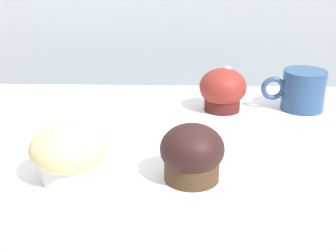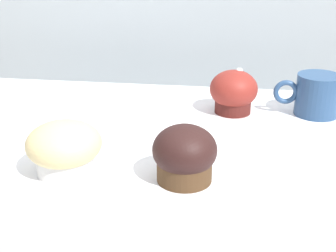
{
  "view_description": "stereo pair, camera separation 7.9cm",
  "coord_description": "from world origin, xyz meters",
  "px_view_note": "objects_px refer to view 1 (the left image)",
  "views": [
    {
      "loc": [
        0.04,
        -0.78,
        1.25
      ],
      "look_at": [
        0.02,
        -0.05,
        0.94
      ],
      "focal_mm": 50.0,
      "sensor_mm": 36.0,
      "label": 1
    },
    {
      "loc": [
        0.12,
        -0.77,
        1.25
      ],
      "look_at": [
        0.02,
        -0.05,
        0.94
      ],
      "focal_mm": 50.0,
      "sensor_mm": 36.0,
      "label": 2
    }
  ],
  "objects_px": {
    "coffee_cup": "(303,89)",
    "muffin_back_right": "(223,90)",
    "muffin_back_left": "(192,154)",
    "muffin_front_center": "(68,153)"
  },
  "relations": [
    {
      "from": "muffin_back_left",
      "to": "muffin_back_right",
      "type": "height_order",
      "value": "muffin_back_right"
    },
    {
      "from": "coffee_cup",
      "to": "muffin_back_right",
      "type": "bearing_deg",
      "value": -176.21
    },
    {
      "from": "muffin_back_right",
      "to": "coffee_cup",
      "type": "relative_size",
      "value": 0.73
    },
    {
      "from": "muffin_back_left",
      "to": "muffin_back_right",
      "type": "bearing_deg",
      "value": 77.11
    },
    {
      "from": "muffin_front_center",
      "to": "muffin_back_right",
      "type": "bearing_deg",
      "value": 49.79
    },
    {
      "from": "muffin_back_left",
      "to": "coffee_cup",
      "type": "bearing_deg",
      "value": 52.89
    },
    {
      "from": "muffin_back_right",
      "to": "coffee_cup",
      "type": "xyz_separation_m",
      "value": [
        0.17,
        0.01,
        0.0
      ]
    },
    {
      "from": "muffin_back_left",
      "to": "coffee_cup",
      "type": "xyz_separation_m",
      "value": [
        0.24,
        0.31,
        0.0
      ]
    },
    {
      "from": "muffin_back_left",
      "to": "coffee_cup",
      "type": "distance_m",
      "value": 0.39
    },
    {
      "from": "muffin_front_center",
      "to": "muffin_back_left",
      "type": "xyz_separation_m",
      "value": [
        0.19,
        -0.0,
        0.0
      ]
    }
  ]
}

